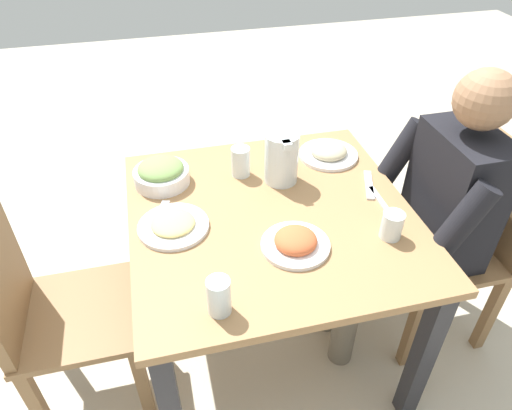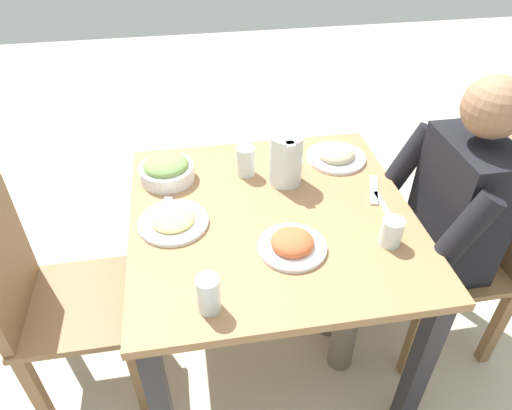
{
  "view_description": "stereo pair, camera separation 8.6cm",
  "coord_description": "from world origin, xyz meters",
  "px_view_note": "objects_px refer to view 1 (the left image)",
  "views": [
    {
      "loc": [
        -1.16,
        0.34,
        1.69
      ],
      "look_at": [
        -0.01,
        0.06,
        0.75
      ],
      "focal_mm": 32.84,
      "sensor_mm": 36.0,
      "label": 1
    },
    {
      "loc": [
        -1.18,
        0.25,
        1.69
      ],
      "look_at": [
        -0.01,
        0.06,
        0.75
      ],
      "focal_mm": 32.84,
      "sensor_mm": 36.0,
      "label": 2
    }
  ],
  "objects_px": {
    "water_glass_near_right": "(241,162)",
    "plate_rice_curry": "(296,242)",
    "plate_beans": "(329,152)",
    "dining_table": "(271,237)",
    "water_glass_center": "(219,296)",
    "plate_fries": "(173,225)",
    "salad_bowl": "(161,173)",
    "water_pitcher": "(281,157)",
    "chair_near": "(466,236)",
    "chair_far": "(48,308)",
    "diner_near": "(426,214)",
    "water_glass_far_right": "(392,225)"
  },
  "relations": [
    {
      "from": "dining_table",
      "to": "plate_fries",
      "type": "height_order",
      "value": "plate_fries"
    },
    {
      "from": "salad_bowl",
      "to": "plate_fries",
      "type": "height_order",
      "value": "salad_bowl"
    },
    {
      "from": "plate_rice_curry",
      "to": "water_glass_far_right",
      "type": "relative_size",
      "value": 2.37
    },
    {
      "from": "water_glass_near_right",
      "to": "plate_rice_curry",
      "type": "bearing_deg",
      "value": -169.5
    },
    {
      "from": "dining_table",
      "to": "plate_rice_curry",
      "type": "relative_size",
      "value": 4.42
    },
    {
      "from": "dining_table",
      "to": "water_glass_center",
      "type": "relative_size",
      "value": 8.4
    },
    {
      "from": "salad_bowl",
      "to": "water_glass_center",
      "type": "distance_m",
      "value": 0.63
    },
    {
      "from": "chair_near",
      "to": "diner_near",
      "type": "distance_m",
      "value": 0.25
    },
    {
      "from": "plate_beans",
      "to": "water_glass_center",
      "type": "relative_size",
      "value": 2.06
    },
    {
      "from": "chair_far",
      "to": "water_glass_center",
      "type": "distance_m",
      "value": 0.66
    },
    {
      "from": "diner_near",
      "to": "plate_beans",
      "type": "relative_size",
      "value": 5.06
    },
    {
      "from": "chair_near",
      "to": "water_glass_center",
      "type": "relative_size",
      "value": 7.76
    },
    {
      "from": "dining_table",
      "to": "chair_near",
      "type": "height_order",
      "value": "chair_near"
    },
    {
      "from": "water_pitcher",
      "to": "salad_bowl",
      "type": "bearing_deg",
      "value": 78.79
    },
    {
      "from": "chair_far",
      "to": "plate_fries",
      "type": "height_order",
      "value": "chair_far"
    },
    {
      "from": "plate_beans",
      "to": "water_glass_far_right",
      "type": "distance_m",
      "value": 0.49
    },
    {
      "from": "diner_near",
      "to": "water_glass_near_right",
      "type": "xyz_separation_m",
      "value": [
        0.3,
        0.61,
        0.13
      ]
    },
    {
      "from": "chair_far",
      "to": "salad_bowl",
      "type": "height_order",
      "value": "chair_far"
    },
    {
      "from": "salad_bowl",
      "to": "plate_fries",
      "type": "distance_m",
      "value": 0.26
    },
    {
      "from": "salad_bowl",
      "to": "water_glass_near_right",
      "type": "relative_size",
      "value": 1.78
    },
    {
      "from": "chair_near",
      "to": "plate_rice_curry",
      "type": "bearing_deg",
      "value": 99.2
    },
    {
      "from": "salad_bowl",
      "to": "plate_beans",
      "type": "distance_m",
      "value": 0.65
    },
    {
      "from": "dining_table",
      "to": "water_pitcher",
      "type": "relative_size",
      "value": 4.92
    },
    {
      "from": "dining_table",
      "to": "chair_far",
      "type": "distance_m",
      "value": 0.77
    },
    {
      "from": "chair_far",
      "to": "diner_near",
      "type": "bearing_deg",
      "value": -90.41
    },
    {
      "from": "diner_near",
      "to": "water_glass_near_right",
      "type": "distance_m",
      "value": 0.69
    },
    {
      "from": "dining_table",
      "to": "water_glass_center",
      "type": "distance_m",
      "value": 0.47
    },
    {
      "from": "salad_bowl",
      "to": "water_glass_far_right",
      "type": "bearing_deg",
      "value": -124.58
    },
    {
      "from": "salad_bowl",
      "to": "plate_rice_curry",
      "type": "height_order",
      "value": "salad_bowl"
    },
    {
      "from": "water_glass_center",
      "to": "water_glass_far_right",
      "type": "xyz_separation_m",
      "value": [
        0.16,
        -0.57,
        -0.01
      ]
    },
    {
      "from": "dining_table",
      "to": "chair_far",
      "type": "bearing_deg",
      "value": 93.62
    },
    {
      "from": "dining_table",
      "to": "plate_rice_curry",
      "type": "xyz_separation_m",
      "value": [
        -0.18,
        -0.03,
        0.13
      ]
    },
    {
      "from": "salad_bowl",
      "to": "plate_rice_curry",
      "type": "distance_m",
      "value": 0.57
    },
    {
      "from": "chair_far",
      "to": "water_glass_center",
      "type": "relative_size",
      "value": 7.76
    },
    {
      "from": "chair_near",
      "to": "plate_fries",
      "type": "relative_size",
      "value": 3.8
    },
    {
      "from": "chair_near",
      "to": "diner_near",
      "type": "bearing_deg",
      "value": 90.0
    },
    {
      "from": "plate_beans",
      "to": "water_glass_near_right",
      "type": "height_order",
      "value": "water_glass_near_right"
    },
    {
      "from": "salad_bowl",
      "to": "water_glass_center",
      "type": "xyz_separation_m",
      "value": [
        -0.62,
        -0.1,
        0.01
      ]
    },
    {
      "from": "plate_fries",
      "to": "dining_table",
      "type": "bearing_deg",
      "value": -89.68
    },
    {
      "from": "salad_bowl",
      "to": "plate_rice_curry",
      "type": "xyz_separation_m",
      "value": [
        -0.44,
        -0.37,
        -0.02
      ]
    },
    {
      "from": "dining_table",
      "to": "water_glass_near_right",
      "type": "distance_m",
      "value": 0.3
    },
    {
      "from": "diner_near",
      "to": "water_glass_far_right",
      "type": "relative_size",
      "value": 12.96
    },
    {
      "from": "plate_rice_curry",
      "to": "water_glass_near_right",
      "type": "xyz_separation_m",
      "value": [
        0.42,
        0.08,
        0.04
      ]
    },
    {
      "from": "dining_table",
      "to": "salad_bowl",
      "type": "bearing_deg",
      "value": 52.44
    },
    {
      "from": "dining_table",
      "to": "water_glass_center",
      "type": "bearing_deg",
      "value": 146.38
    },
    {
      "from": "plate_beans",
      "to": "water_glass_far_right",
      "type": "height_order",
      "value": "water_glass_far_right"
    },
    {
      "from": "chair_far",
      "to": "plate_fries",
      "type": "xyz_separation_m",
      "value": [
        0.05,
        -0.43,
        0.23
      ]
    },
    {
      "from": "diner_near",
      "to": "water_glass_center",
      "type": "xyz_separation_m",
      "value": [
        -0.3,
        0.8,
        0.13
      ]
    },
    {
      "from": "dining_table",
      "to": "chair_far",
      "type": "relative_size",
      "value": 1.08
    },
    {
      "from": "salad_bowl",
      "to": "plate_beans",
      "type": "relative_size",
      "value": 0.86
    }
  ]
}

